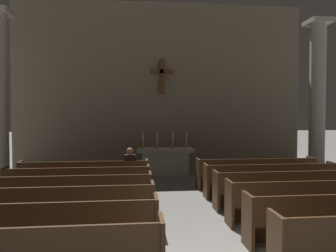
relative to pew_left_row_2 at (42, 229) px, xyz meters
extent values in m
cube|color=#422B19|center=(0.00, -1.26, 0.22)|extent=(3.64, 0.05, 0.50)
cube|color=#422B19|center=(1.85, -1.06, 0.00)|extent=(0.06, 0.50, 0.95)
cube|color=#422B19|center=(0.00, 0.04, -0.05)|extent=(3.64, 0.40, 0.05)
cube|color=#422B19|center=(0.00, -0.19, 0.22)|extent=(3.64, 0.05, 0.50)
cube|color=#422B19|center=(0.00, 0.22, -0.28)|extent=(3.64, 0.04, 0.40)
cube|color=#422B19|center=(1.85, 0.02, 0.00)|extent=(0.06, 0.50, 0.95)
cube|color=#422B19|center=(0.00, 1.12, -0.05)|extent=(3.64, 0.40, 0.05)
cube|color=#422B19|center=(0.00, 0.89, 0.22)|extent=(3.64, 0.05, 0.50)
cube|color=#422B19|center=(0.00, 1.30, -0.28)|extent=(3.64, 0.04, 0.40)
cube|color=#422B19|center=(1.85, 1.10, 0.00)|extent=(0.06, 0.50, 0.95)
cube|color=#422B19|center=(0.00, 2.20, -0.05)|extent=(3.64, 0.40, 0.05)
cube|color=#422B19|center=(0.00, 1.97, 0.22)|extent=(3.64, 0.05, 0.50)
cube|color=#422B19|center=(0.00, 2.38, -0.28)|extent=(3.64, 0.04, 0.40)
cube|color=#422B19|center=(1.85, 2.18, 0.00)|extent=(0.06, 0.50, 0.95)
cube|color=#422B19|center=(0.00, 3.28, -0.05)|extent=(3.64, 0.40, 0.05)
cube|color=#422B19|center=(0.00, 3.05, 0.22)|extent=(3.64, 0.05, 0.50)
cube|color=#422B19|center=(0.00, 3.46, -0.28)|extent=(3.64, 0.04, 0.40)
cube|color=#422B19|center=(1.85, 3.26, 0.00)|extent=(0.06, 0.50, 0.95)
cube|color=#422B19|center=(-1.85, 3.26, 0.00)|extent=(0.06, 0.50, 0.95)
cube|color=#422B19|center=(0.00, 4.36, -0.05)|extent=(3.64, 0.40, 0.05)
cube|color=#422B19|center=(0.00, 4.13, 0.22)|extent=(3.64, 0.05, 0.50)
cube|color=#422B19|center=(0.00, 4.54, -0.28)|extent=(3.64, 0.04, 0.40)
cube|color=#422B19|center=(1.85, 4.34, 0.00)|extent=(0.06, 0.50, 0.95)
cube|color=#422B19|center=(-1.85, 4.34, 0.00)|extent=(0.06, 0.50, 0.95)
cube|color=#422B19|center=(3.44, -1.06, 0.00)|extent=(0.06, 0.50, 0.95)
cube|color=#422B19|center=(3.44, 0.02, 0.00)|extent=(0.06, 0.50, 0.95)
cube|color=#422B19|center=(5.29, 1.12, -0.05)|extent=(3.64, 0.40, 0.05)
cube|color=#422B19|center=(5.29, 0.89, 0.22)|extent=(3.64, 0.05, 0.50)
cube|color=#422B19|center=(5.29, 1.30, -0.28)|extent=(3.64, 0.04, 0.40)
cube|color=#422B19|center=(3.44, 1.10, 0.00)|extent=(0.06, 0.50, 0.95)
cube|color=#422B19|center=(5.29, 2.20, -0.05)|extent=(3.64, 0.40, 0.05)
cube|color=#422B19|center=(5.29, 1.97, 0.22)|extent=(3.64, 0.05, 0.50)
cube|color=#422B19|center=(5.29, 2.38, -0.28)|extent=(3.64, 0.04, 0.40)
cube|color=#422B19|center=(3.44, 2.18, 0.00)|extent=(0.06, 0.50, 0.95)
cube|color=#422B19|center=(5.29, 3.28, -0.05)|extent=(3.64, 0.40, 0.05)
cube|color=#422B19|center=(5.29, 3.05, 0.22)|extent=(3.64, 0.05, 0.50)
cube|color=#422B19|center=(5.29, 3.46, -0.28)|extent=(3.64, 0.04, 0.40)
cube|color=#422B19|center=(3.44, 3.26, 0.00)|extent=(0.06, 0.50, 0.95)
cube|color=#422B19|center=(7.14, 3.26, 0.00)|extent=(0.06, 0.50, 0.95)
cube|color=#422B19|center=(5.29, 4.36, -0.05)|extent=(3.64, 0.40, 0.05)
cube|color=#422B19|center=(5.29, 4.13, 0.22)|extent=(3.64, 0.05, 0.50)
cube|color=#422B19|center=(5.29, 4.54, -0.28)|extent=(3.64, 0.04, 0.40)
cube|color=#422B19|center=(3.44, 4.34, 0.00)|extent=(0.06, 0.50, 0.95)
cube|color=#422B19|center=(7.14, 4.34, 0.00)|extent=(0.06, 0.50, 0.95)
cube|color=#ADA89E|center=(-3.19, 6.25, -0.38)|extent=(0.82, 0.82, 0.20)
cube|color=#ADA89E|center=(8.49, 6.25, -0.38)|extent=(0.82, 0.82, 0.20)
cylinder|color=#ADA89E|center=(8.49, 6.25, 2.41)|extent=(0.59, 0.59, 5.78)
cube|color=#ADA89E|center=(8.49, 6.25, 5.38)|extent=(0.88, 0.88, 0.16)
cube|color=#A8A399|center=(2.65, 6.88, -0.04)|extent=(1.76, 0.72, 0.88)
cube|color=#A8A399|center=(2.65, 6.88, 0.46)|extent=(2.20, 0.90, 0.12)
cube|color=silver|center=(2.65, 6.88, 0.53)|extent=(2.09, 0.86, 0.01)
cylinder|color=#B79338|center=(1.80, 6.88, 0.54)|extent=(0.16, 0.16, 0.02)
cylinder|color=#B79338|center=(1.80, 6.88, 0.70)|extent=(0.07, 0.07, 0.34)
cylinder|color=silver|center=(1.80, 6.88, 1.01)|extent=(0.04, 0.04, 0.28)
cylinder|color=#B79338|center=(2.35, 6.88, 0.54)|extent=(0.16, 0.16, 0.02)
cylinder|color=#B79338|center=(2.35, 6.88, 0.70)|extent=(0.07, 0.07, 0.34)
cylinder|color=silver|center=(2.35, 6.88, 1.01)|extent=(0.04, 0.04, 0.28)
cylinder|color=#B79338|center=(2.95, 6.88, 0.54)|extent=(0.16, 0.16, 0.02)
cylinder|color=#B79338|center=(2.95, 6.88, 0.70)|extent=(0.07, 0.07, 0.34)
cylinder|color=silver|center=(2.95, 6.88, 1.01)|extent=(0.04, 0.04, 0.28)
cylinder|color=#B79338|center=(3.50, 6.88, 0.54)|extent=(0.16, 0.16, 0.02)
cylinder|color=#B79338|center=(3.50, 6.88, 0.70)|extent=(0.07, 0.07, 0.34)
cylinder|color=silver|center=(3.50, 6.88, 1.01)|extent=(0.04, 0.04, 0.28)
cube|color=gray|center=(2.65, 8.68, 3.13)|extent=(12.62, 0.25, 7.21)
cube|color=brown|center=(2.65, 8.47, 3.49)|extent=(0.18, 0.18, 1.49)
cube|color=brown|center=(2.65, 8.47, 3.71)|extent=(0.96, 0.18, 0.18)
cube|color=#26262B|center=(1.34, 4.54, -0.25)|extent=(0.24, 0.14, 0.45)
cube|color=#26262B|center=(1.34, 4.41, 0.03)|extent=(0.28, 0.36, 0.12)
cube|color=#2D2319|center=(1.34, 4.28, 0.36)|extent=(0.32, 0.20, 0.54)
sphere|color=#9E7051|center=(1.34, 4.28, 0.74)|extent=(0.20, 0.20, 0.20)
camera|label=1|loc=(1.51, -5.15, 1.83)|focal=33.44mm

